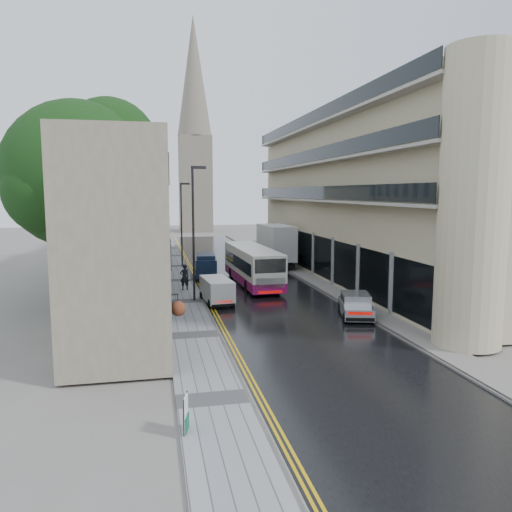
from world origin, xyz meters
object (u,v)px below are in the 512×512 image
object	(u,v)px
cream_bus	(247,272)
pedestrian	(185,277)
lamp_post_far	(182,225)
silver_hatchback	(345,310)
tree_near	(79,201)
estate_sign	(186,414)
navy_van	(196,268)
tree_far	(103,206)
white_van	(210,295)
lamp_post_near	(193,234)
white_lorry	(268,248)

from	to	relation	value
cream_bus	pedestrian	xyz separation A→B (m)	(-4.55, 1.43, -0.44)
lamp_post_far	silver_hatchback	bearing A→B (deg)	-62.82
tree_near	estate_sign	xyz separation A→B (m)	(5.49, -19.69, -6.27)
cream_bus	navy_van	world-z (taller)	cream_bus
tree_far	lamp_post_far	xyz separation A→B (m)	(7.23, 2.57, -1.98)
pedestrian	estate_sign	distance (m)	22.91
white_van	lamp_post_near	distance (m)	4.42
white_van	tree_near	bearing A→B (deg)	155.26
pedestrian	lamp_post_far	size ratio (longest dim) A/B	0.24
tree_near	silver_hatchback	bearing A→B (deg)	-27.57
white_lorry	lamp_post_near	distance (m)	15.32
lamp_post_far	estate_sign	xyz separation A→B (m)	(-2.04, -35.26, -3.57)
silver_hatchback	white_van	xyz separation A→B (m)	(-7.22, 5.18, 0.14)
silver_hatchback	cream_bus	bearing A→B (deg)	127.23
estate_sign	tree_near	bearing A→B (deg)	119.10
white_van	lamp_post_near	size ratio (longest dim) A/B	0.42
cream_bus	tree_near	bearing A→B (deg)	-173.33
white_van	navy_van	world-z (taller)	navy_van
lamp_post_near	estate_sign	distance (m)	19.48
cream_bus	pedestrian	world-z (taller)	cream_bus
tree_near	white_van	size ratio (longest dim) A/B	3.60
lamp_post_far	navy_van	bearing A→B (deg)	-76.84
silver_hatchback	lamp_post_near	world-z (taller)	lamp_post_near
white_lorry	estate_sign	world-z (taller)	white_lorry
tree_far	cream_bus	bearing A→B (deg)	-45.15
white_van	lamp_post_far	bearing A→B (deg)	86.67
tree_near	tree_far	world-z (taller)	tree_near
white_lorry	silver_hatchback	size ratio (longest dim) A/B	2.07
navy_van	white_van	bearing A→B (deg)	-84.87
tree_near	lamp_post_near	xyz separation A→B (m)	(7.37, -0.72, -2.28)
estate_sign	cream_bus	bearing A→B (deg)	87.83
silver_hatchback	tree_near	bearing A→B (deg)	167.86
white_lorry	cream_bus	bearing A→B (deg)	-114.97
white_van	estate_sign	world-z (taller)	white_van
cream_bus	lamp_post_near	world-z (taller)	lamp_post_near
tree_far	lamp_post_far	size ratio (longest dim) A/B	1.51
lamp_post_near	navy_van	bearing A→B (deg)	64.51
silver_hatchback	white_van	size ratio (longest dim) A/B	1.02
tree_far	white_van	world-z (taller)	tree_far
white_van	lamp_post_far	world-z (taller)	lamp_post_far
tree_near	cream_bus	xyz separation A→B (m)	(11.51, 1.73, -5.41)
estate_sign	navy_van	bearing A→B (deg)	97.72
silver_hatchback	estate_sign	size ratio (longest dim) A/B	3.52
cream_bus	pedestrian	size ratio (longest dim) A/B	5.66
lamp_post_far	white_van	bearing A→B (deg)	-79.21
tree_near	lamp_post_near	bearing A→B (deg)	-5.59
silver_hatchback	lamp_post_far	size ratio (longest dim) A/B	0.48
tree_near	lamp_post_near	world-z (taller)	tree_near
navy_van	silver_hatchback	bearing A→B (deg)	-59.22
silver_hatchback	estate_sign	xyz separation A→B (m)	(-9.93, -11.64, -0.08)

